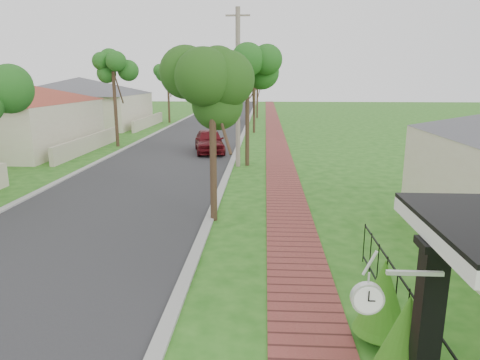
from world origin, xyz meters
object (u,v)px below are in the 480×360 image
(station_clock, at_px, (371,296))
(parked_car_white, at_px, (233,115))
(porch_post, at_px, (425,340))
(utility_pole, at_px, (238,89))
(near_tree, at_px, (212,97))
(parked_car_red, at_px, (209,141))

(station_clock, bearing_deg, parked_car_white, 96.59)
(porch_post, relative_size, utility_pole, 0.32)
(near_tree, bearing_deg, parked_car_red, 97.95)
(parked_car_white, bearing_deg, station_clock, -88.43)
(near_tree, bearing_deg, parked_car_white, 93.20)
(parked_car_white, distance_m, near_tree, 32.45)
(parked_car_red, distance_m, parked_car_white, 19.34)
(near_tree, relative_size, utility_pole, 0.63)
(parked_car_white, distance_m, station_clock, 40.93)
(parked_car_red, bearing_deg, parked_car_white, 78.61)
(near_tree, height_order, utility_pole, utility_pole)
(porch_post, height_order, parked_car_white, porch_post)
(porch_post, xyz_separation_m, utility_pole, (-3.52, 16.74, 2.86))
(parked_car_white, relative_size, utility_pole, 0.55)
(utility_pole, bearing_deg, near_tree, -91.53)
(porch_post, bearing_deg, parked_car_white, 97.85)
(parked_car_red, bearing_deg, utility_pole, -75.32)
(parked_car_red, xyz_separation_m, near_tree, (1.80, -12.89, 3.22))
(station_clock, bearing_deg, utility_pole, 98.83)
(utility_pole, distance_m, station_clock, 17.46)
(parked_car_red, distance_m, near_tree, 13.41)
(parked_car_white, height_order, near_tree, near_tree)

